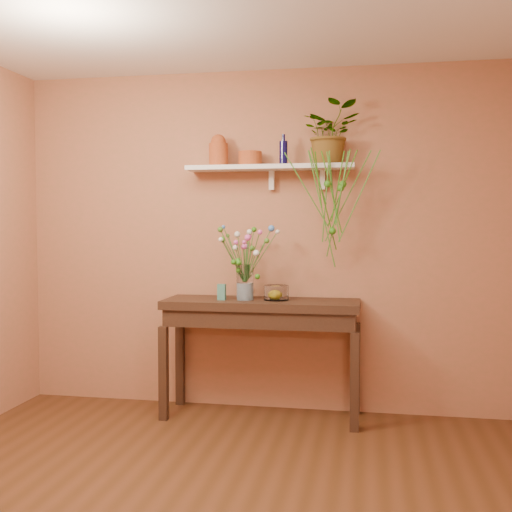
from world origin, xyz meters
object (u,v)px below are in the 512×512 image
Objects in this scene: terracotta_jug at (218,151)px; blue_bottle at (283,152)px; bouquet at (245,247)px; glass_vase at (245,285)px; glass_bowl at (276,293)px; sideboard at (261,317)px; spider_plant at (330,133)px.

terracotta_jug reaches higher than blue_bottle.
glass_vase is at bearing 104.73° from bouquet.
glass_vase is at bearing -173.04° from glass_bowl.
glass_vase is 0.25m from glass_bowl.
bouquet reaches higher than glass_vase.
blue_bottle reaches higher than bouquet.
spider_plant reaches higher than sideboard.
bouquet is at bearing -152.47° from blue_bottle.
glass_bowl is (0.48, -0.11, -1.10)m from terracotta_jug.
spider_plant reaches higher than terracotta_jug.
terracotta_jug is 1.07m from glass_vase.
blue_bottle is 0.51× the size of bouquet.
sideboard is 5.48× the size of glass_vase.
bouquet is (0.01, -0.02, 0.29)m from glass_vase.
sideboard is 1.27m from blue_bottle.
terracotta_jug is at bearing 147.11° from bouquet.
terracotta_jug is (-0.36, 0.12, 1.28)m from sideboard.
glass_bowl is at bearing 5.83° from sideboard.
terracotta_jug is 1.30× the size of glass_bowl.
bouquet reaches higher than glass_bowl.
bouquet is (-0.27, -0.14, -0.72)m from blue_bottle.
blue_bottle is 1.06m from glass_vase.
spider_plant reaches higher than glass_bowl.
terracotta_jug is 0.88m from spider_plant.
blue_bottle reaches higher than glass_bowl.
spider_plant reaches higher than bouquet.
glass_bowl is at bearing -160.60° from spider_plant.
bouquet reaches higher than sideboard.
glass_vase is at bearing -29.99° from terracotta_jug.
glass_vase is (-0.28, -0.12, -1.01)m from blue_bottle.
blue_bottle is 1.23× the size of glass_bowl.
sideboard is 7.89× the size of glass_bowl.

